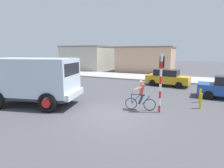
% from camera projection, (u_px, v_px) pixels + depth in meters
% --- Properties ---
extents(ground_plane, '(120.00, 120.00, 0.00)m').
position_uv_depth(ground_plane, '(115.00, 117.00, 9.28)').
color(ground_plane, '#4C4C51').
extents(sidewalk_far, '(80.00, 5.00, 0.16)m').
position_uv_depth(sidewalk_far, '(161.00, 78.00, 22.05)').
color(sidewalk_far, '#ADADA8').
rests_on(sidewalk_far, ground).
extents(truck_foreground, '(5.84, 3.74, 2.90)m').
position_uv_depth(truck_foreground, '(34.00, 78.00, 11.11)').
color(truck_foreground, silver).
rests_on(truck_foreground, ground).
extents(cyclist, '(1.70, 0.57, 1.72)m').
position_uv_depth(cyclist, '(141.00, 95.00, 10.19)').
color(cyclist, black).
rests_on(cyclist, ground).
extents(traffic_light_pole, '(0.24, 0.43, 3.20)m').
position_uv_depth(traffic_light_pole, '(161.00, 75.00, 9.62)').
color(traffic_light_pole, red).
rests_on(traffic_light_pole, ground).
extents(car_white_mid, '(4.19, 2.28, 1.60)m').
position_uv_depth(car_white_mid, '(167.00, 77.00, 17.50)').
color(car_white_mid, gold).
rests_on(car_white_mid, ground).
extents(bollard_near, '(0.14, 0.14, 0.90)m').
position_uv_depth(bollard_near, '(201.00, 101.00, 10.51)').
color(bollard_near, gold).
rests_on(bollard_near, ground).
extents(bollard_far, '(0.14, 0.14, 0.90)m').
position_uv_depth(bollard_far, '(200.00, 96.00, 11.77)').
color(bollard_far, gold).
rests_on(bollard_far, ground).
extents(building_corner_left, '(7.76, 6.82, 4.25)m').
position_uv_depth(building_corner_left, '(88.00, 58.00, 32.68)').
color(building_corner_left, '#B2AD9E').
rests_on(building_corner_left, ground).
extents(building_mid_block, '(8.49, 7.13, 4.06)m').
position_uv_depth(building_mid_block, '(146.00, 59.00, 29.25)').
color(building_mid_block, tan).
rests_on(building_mid_block, ground).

